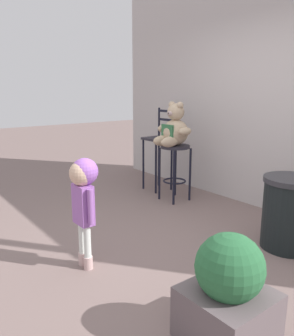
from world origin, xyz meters
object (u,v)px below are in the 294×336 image
object	(u,v)px
bar_stool_with_teddy	(175,161)
child_walking	(84,190)
teddy_bear	(174,129)
trash_bin	(290,213)
bar_chair_empty	(159,144)
planter_with_shrub	(228,293)

from	to	relation	value
bar_stool_with_teddy	child_walking	distance (m)	2.13
teddy_bear	trash_bin	size ratio (longest dim) A/B	0.82
bar_stool_with_teddy	bar_chair_empty	size ratio (longest dim) A/B	0.63
trash_bin	bar_chair_empty	xyz separation A→B (m)	(-2.39, 0.30, 0.35)
teddy_bear	bar_chair_empty	bearing A→B (deg)	160.62
child_walking	trash_bin	distance (m)	2.02
bar_stool_with_teddy	trash_bin	bearing A→B (deg)	-4.01
child_walking	trash_bin	size ratio (longest dim) A/B	1.36
bar_stool_with_teddy	child_walking	bearing A→B (deg)	-63.68
child_walking	trash_bin	world-z (taller)	child_walking
teddy_bear	bar_chair_empty	xyz separation A→B (m)	(-0.56, 0.20, -0.30)
teddy_bear	child_walking	bearing A→B (deg)	-63.34
teddy_bear	planter_with_shrub	distance (m)	2.91
bar_chair_empty	planter_with_shrub	bearing A→B (deg)	-32.27
teddy_bear	child_walking	size ratio (longest dim) A/B	0.60
bar_stool_with_teddy	trash_bin	world-z (taller)	bar_stool_with_teddy
bar_stool_with_teddy	teddy_bear	size ratio (longest dim) A/B	1.33
teddy_bear	bar_chair_empty	size ratio (longest dim) A/B	0.47
bar_stool_with_teddy	bar_chair_empty	bearing A→B (deg)	163.21
bar_chair_empty	teddy_bear	bearing A→B (deg)	-19.38
trash_bin	bar_stool_with_teddy	bearing A→B (deg)	175.99
child_walking	teddy_bear	bearing A→B (deg)	-14.63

